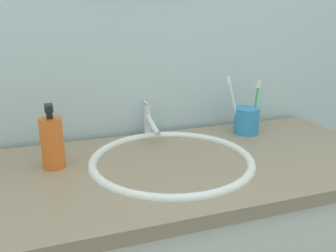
# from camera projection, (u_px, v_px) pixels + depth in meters

# --- Properties ---
(tiled_wall_back) EXTENTS (2.45, 0.04, 2.40)m
(tiled_wall_back) POSITION_uv_depth(u_px,v_px,m) (139.00, 47.00, 1.13)
(tiled_wall_back) COLOR silver
(tiled_wall_back) RESTS_ON ground
(sink_basin) EXTENTS (0.45, 0.45, 0.09)m
(sink_basin) POSITION_uv_depth(u_px,v_px,m) (172.00, 170.00, 0.97)
(sink_basin) COLOR white
(sink_basin) RESTS_ON vanity_counter
(faucet) EXTENTS (0.02, 0.15, 0.11)m
(faucet) POSITION_uv_depth(u_px,v_px,m) (149.00, 122.00, 1.14)
(faucet) COLOR silver
(faucet) RESTS_ON sink_basin
(toothbrush_cup) EXTENTS (0.08, 0.08, 0.09)m
(toothbrush_cup) POSITION_uv_depth(u_px,v_px,m) (247.00, 121.00, 1.18)
(toothbrush_cup) COLOR #338CCC
(toothbrush_cup) RESTS_ON vanity_counter
(toothbrush_white) EXTENTS (0.06, 0.03, 0.19)m
(toothbrush_white) POSITION_uv_depth(u_px,v_px,m) (233.00, 101.00, 1.15)
(toothbrush_white) COLOR white
(toothbrush_white) RESTS_ON toothbrush_cup
(toothbrush_green) EXTENTS (0.02, 0.01, 0.17)m
(toothbrush_green) POSITION_uv_depth(u_px,v_px,m) (256.00, 103.00, 1.16)
(toothbrush_green) COLOR green
(toothbrush_green) RESTS_ON toothbrush_cup
(soap_dispenser) EXTENTS (0.06, 0.06, 0.17)m
(soap_dispenser) POSITION_uv_depth(u_px,v_px,m) (52.00, 142.00, 0.90)
(soap_dispenser) COLOR orange
(soap_dispenser) RESTS_ON vanity_counter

